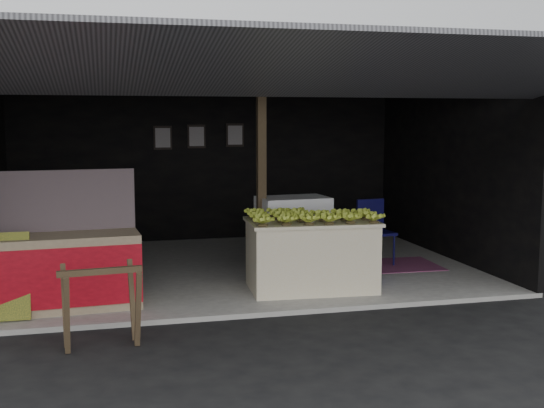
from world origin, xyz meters
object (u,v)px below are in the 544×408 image
object	(u,v)px
white_crate	(293,234)
sawhorse	(101,298)
banana_table	(311,255)
neighbor_stall	(71,267)
water_barrel	(368,262)
plastic_chair	(374,226)

from	to	relation	value
white_crate	sawhorse	bearing A→B (deg)	-141.00
banana_table	neighbor_stall	xyz separation A→B (m)	(-2.95, -0.17, 0.03)
neighbor_stall	water_barrel	world-z (taller)	neighbor_stall
neighbor_stall	sawhorse	distance (m)	1.41
neighbor_stall	sawhorse	xyz separation A→B (m)	(0.33, -1.37, -0.03)
sawhorse	plastic_chair	xyz separation A→B (m)	(4.01, 2.84, 0.13)
sawhorse	water_barrel	bearing A→B (deg)	21.78
water_barrel	plastic_chair	distance (m)	1.14
banana_table	white_crate	distance (m)	1.04
banana_table	water_barrel	xyz separation A→B (m)	(0.92, 0.32, -0.21)
plastic_chair	sawhorse	bearing A→B (deg)	-152.13
sawhorse	water_barrel	size ratio (longest dim) A/B	1.69
sawhorse	white_crate	bearing A→B (deg)	38.03
sawhorse	plastic_chair	bearing A→B (deg)	29.42
banana_table	water_barrel	distance (m)	0.99
sawhorse	water_barrel	distance (m)	4.00
sawhorse	water_barrel	world-z (taller)	sawhorse
banana_table	plastic_chair	xyz separation A→B (m)	(1.39, 1.31, 0.12)
water_barrel	plastic_chair	size ratio (longest dim) A/B	0.50
banana_table	sawhorse	distance (m)	3.03
water_barrel	plastic_chair	world-z (taller)	plastic_chair
white_crate	neighbor_stall	xyz separation A→B (m)	(-3.00, -1.20, -0.06)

